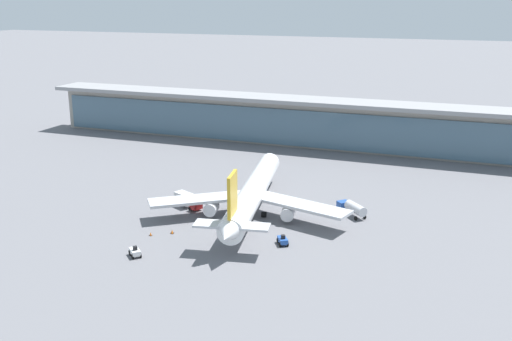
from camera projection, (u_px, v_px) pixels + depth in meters
name	position (u px, v px, depth m)	size (l,w,h in m)	color
ground_plane	(225.00, 226.00, 120.63)	(1200.00, 1200.00, 0.00)	slate
airliner_on_stand	(252.00, 193.00, 126.07)	(42.37, 55.78, 14.93)	white
service_truck_near_nose_red	(187.00, 200.00, 131.16)	(7.59, 5.14, 3.10)	#B21E1E
service_truck_under_wing_blue	(353.00, 208.00, 126.25)	(7.66, 7.68, 2.95)	#234C9E
service_truck_mid_apron_blue	(283.00, 240.00, 111.36)	(2.97, 3.33, 2.05)	#234C9E
service_truck_by_tail_white	(135.00, 252.00, 106.28)	(3.25, 3.21, 2.05)	silver
terminal_building	(317.00, 122.00, 182.79)	(183.60, 12.80, 15.20)	#9E998E
safety_cone_alpha	(151.00, 234.00, 115.73)	(0.62, 0.62, 0.70)	orange
safety_cone_bravo	(172.00, 232.00, 116.69)	(0.62, 0.62, 0.70)	orange
safety_cone_charlie	(172.00, 231.00, 117.08)	(0.62, 0.62, 0.70)	orange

